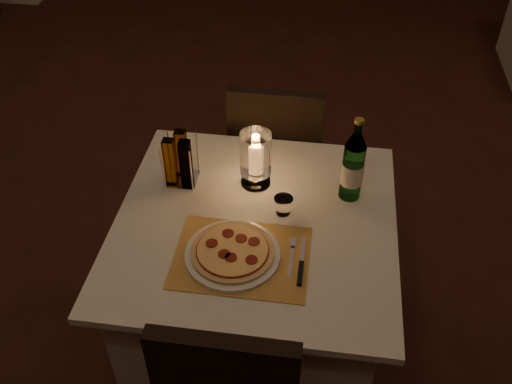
# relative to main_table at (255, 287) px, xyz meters

# --- Properties ---
(floor) EXTENTS (8.00, 10.00, 0.02)m
(floor) POSITION_rel_main_table_xyz_m (-0.18, 0.76, -0.38)
(floor) COLOR #411C14
(floor) RESTS_ON ground
(main_table) EXTENTS (1.00, 1.00, 0.74)m
(main_table) POSITION_rel_main_table_xyz_m (0.00, 0.00, 0.00)
(main_table) COLOR silver
(main_table) RESTS_ON ground
(chair_far) EXTENTS (0.42, 0.42, 0.90)m
(chair_far) POSITION_rel_main_table_xyz_m (0.00, 0.71, 0.18)
(chair_far) COLOR black
(chair_far) RESTS_ON ground
(placemat) EXTENTS (0.45, 0.34, 0.00)m
(placemat) POSITION_rel_main_table_xyz_m (-0.02, -0.18, 0.37)
(placemat) COLOR gold
(placemat) RESTS_ON main_table
(plate) EXTENTS (0.32, 0.32, 0.01)m
(plate) POSITION_rel_main_table_xyz_m (-0.05, -0.18, 0.38)
(plate) COLOR white
(plate) RESTS_ON placemat
(pizza) EXTENTS (0.28, 0.28, 0.02)m
(pizza) POSITION_rel_main_table_xyz_m (-0.05, -0.18, 0.39)
(pizza) COLOR #D8B77F
(pizza) RESTS_ON plate
(fork) EXTENTS (0.02, 0.18, 0.00)m
(fork) POSITION_rel_main_table_xyz_m (0.15, -0.15, 0.37)
(fork) COLOR silver
(fork) RESTS_ON placemat
(knife) EXTENTS (0.02, 0.22, 0.01)m
(knife) POSITION_rel_main_table_xyz_m (0.18, -0.21, 0.37)
(knife) COLOR black
(knife) RESTS_ON placemat
(tumbler) EXTENTS (0.07, 0.07, 0.07)m
(tumbler) POSITION_rel_main_table_xyz_m (0.09, 0.06, 0.40)
(tumbler) COLOR white
(tumbler) RESTS_ON main_table
(water_bottle) EXTENTS (0.08, 0.08, 0.34)m
(water_bottle) POSITION_rel_main_table_xyz_m (0.33, 0.19, 0.50)
(water_bottle) COLOR #539B58
(water_bottle) RESTS_ON main_table
(hurricane_candle) EXTENTS (0.12, 0.12, 0.23)m
(hurricane_candle) POSITION_rel_main_table_xyz_m (-0.03, 0.21, 0.50)
(hurricane_candle) COLOR white
(hurricane_candle) RESTS_ON main_table
(cruet_caddy) EXTENTS (0.12, 0.12, 0.21)m
(cruet_caddy) POSITION_rel_main_table_xyz_m (-0.31, 0.18, 0.46)
(cruet_caddy) COLOR white
(cruet_caddy) RESTS_ON main_table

